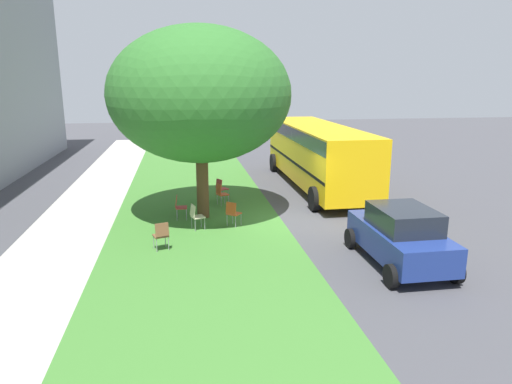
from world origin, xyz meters
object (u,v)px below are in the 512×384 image
at_px(chair_0, 221,187).
at_px(chair_4, 179,205).
at_px(chair_1, 196,215).
at_px(parked_car, 400,235).
at_px(chair_5, 221,193).
at_px(chair_3, 233,212).
at_px(school_bus, 317,150).
at_px(street_tree, 200,95).
at_px(chair_2, 161,234).

distance_m(chair_0, chair_4, 3.18).
bearing_deg(chair_1, parked_car, -126.11).
bearing_deg(chair_4, chair_5, -44.73).
bearing_deg(chair_4, chair_3, -121.96).
height_order(chair_0, chair_4, same).
height_order(chair_4, school_bus, school_bus).
bearing_deg(chair_5, street_tree, 152.32).
xyz_separation_m(street_tree, chair_0, (2.50, -0.89, -3.93)).
height_order(chair_1, chair_3, same).
bearing_deg(chair_5, chair_4, 135.27).
relative_size(chair_2, parked_car, 0.24).
xyz_separation_m(chair_1, school_bus, (5.58, -5.87, 1.24)).
height_order(street_tree, parked_car, street_tree).
bearing_deg(chair_0, chair_1, 163.00).
relative_size(chair_0, school_bus, 0.08).
xyz_separation_m(chair_5, school_bus, (2.60, -4.75, 1.24)).
distance_m(chair_1, chair_4, 1.41).
xyz_separation_m(chair_2, parked_car, (-2.14, -6.51, 0.32)).
distance_m(chair_1, chair_5, 3.19).
bearing_deg(parked_car, chair_3, 45.25).
xyz_separation_m(chair_1, chair_5, (2.98, -1.12, 0.00)).
relative_size(chair_4, school_bus, 0.08).
distance_m(chair_1, chair_3, 1.29).
bearing_deg(chair_0, chair_4, 146.51).
bearing_deg(school_bus, chair_1, 133.56).
distance_m(chair_3, school_bus, 7.22).
distance_m(street_tree, parked_car, 8.27).
distance_m(street_tree, chair_1, 4.20).
height_order(chair_3, chair_4, same).
distance_m(chair_1, school_bus, 8.20).
bearing_deg(chair_5, chair_1, 159.36).
height_order(chair_0, chair_2, same).
relative_size(chair_1, chair_2, 1.00).
bearing_deg(chair_2, chair_0, -21.70).
bearing_deg(chair_4, parked_car, -131.32).
distance_m(chair_2, school_bus, 10.24).
xyz_separation_m(chair_0, chair_5, (-0.96, 0.08, 0.00)).
xyz_separation_m(chair_4, parked_car, (-5.25, -5.97, 0.32)).
xyz_separation_m(chair_2, chair_4, (3.11, -0.54, 0.00)).
distance_m(chair_5, parked_car, 8.17).
bearing_deg(chair_1, chair_0, -17.00).
height_order(chair_2, school_bus, school_bus).
height_order(chair_2, parked_car, parked_car).
bearing_deg(chair_1, school_bus, -46.44).
bearing_deg(chair_0, chair_5, 175.10).
xyz_separation_m(chair_3, chair_4, (1.14, 1.82, 0.00)).
relative_size(street_tree, parked_car, 1.84).
distance_m(street_tree, chair_4, 4.03).
distance_m(chair_2, chair_5, 5.29).
bearing_deg(chair_5, chair_3, -176.93).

